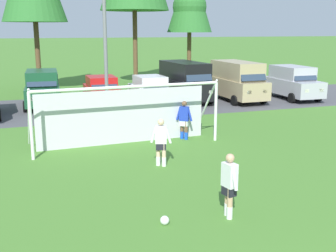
{
  "coord_description": "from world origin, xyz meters",
  "views": [
    {
      "loc": [
        -5.45,
        -3.05,
        4.59
      ],
      "look_at": [
        -1.07,
        10.05,
        1.42
      ],
      "focal_mm": 45.59,
      "sensor_mm": 36.0,
      "label": 1
    }
  ],
  "objects_px": {
    "player_winger_right": "(161,143)",
    "soccer_goal": "(125,113)",
    "player_striker_near": "(229,186)",
    "parked_car_slot_center_left": "(102,90)",
    "soccer_ball": "(165,220)",
    "parked_car_slot_center": "(151,90)",
    "parked_car_slot_far_right": "(293,82)",
    "parked_car_slot_right": "(237,80)",
    "parked_car_slot_left": "(43,88)",
    "parked_car_slot_center_right": "(185,81)",
    "street_lamp": "(109,43)",
    "player_defender_far": "(184,120)"
  },
  "relations": [
    {
      "from": "parked_car_slot_far_right",
      "to": "soccer_goal",
      "type": "bearing_deg",
      "value": -149.6
    },
    {
      "from": "parked_car_slot_center",
      "to": "parked_car_slot_right",
      "type": "relative_size",
      "value": 0.88
    },
    {
      "from": "soccer_ball",
      "to": "soccer_goal",
      "type": "xyz_separation_m",
      "value": [
        0.76,
        7.41,
        1.18
      ]
    },
    {
      "from": "parked_car_slot_center_right",
      "to": "parked_car_slot_far_right",
      "type": "bearing_deg",
      "value": -10.16
    },
    {
      "from": "parked_car_slot_center",
      "to": "player_striker_near",
      "type": "bearing_deg",
      "value": -99.57
    },
    {
      "from": "parked_car_slot_center",
      "to": "parked_car_slot_far_right",
      "type": "xyz_separation_m",
      "value": [
        9.47,
        -1.15,
        0.24
      ]
    },
    {
      "from": "soccer_ball",
      "to": "parked_car_slot_center",
      "type": "distance_m",
      "value": 16.85
    },
    {
      "from": "soccer_ball",
      "to": "player_striker_near",
      "type": "distance_m",
      "value": 1.79
    },
    {
      "from": "player_winger_right",
      "to": "parked_car_slot_right",
      "type": "xyz_separation_m",
      "value": [
        8.72,
        11.22,
        0.52
      ]
    },
    {
      "from": "parked_car_slot_center_right",
      "to": "parked_car_slot_right",
      "type": "height_order",
      "value": "same"
    },
    {
      "from": "player_defender_far",
      "to": "player_winger_right",
      "type": "relative_size",
      "value": 1.0
    },
    {
      "from": "parked_car_slot_far_right",
      "to": "parked_car_slot_center_left",
      "type": "bearing_deg",
      "value": 171.03
    },
    {
      "from": "player_striker_near",
      "to": "parked_car_slot_center_right",
      "type": "relative_size",
      "value": 0.33
    },
    {
      "from": "parked_car_slot_right",
      "to": "parked_car_slot_far_right",
      "type": "height_order",
      "value": "parked_car_slot_right"
    },
    {
      "from": "player_winger_right",
      "to": "street_lamp",
      "type": "height_order",
      "value": "street_lamp"
    },
    {
      "from": "soccer_ball",
      "to": "parked_car_slot_left",
      "type": "xyz_separation_m",
      "value": [
        -2.0,
        17.24,
        1.0
      ]
    },
    {
      "from": "parked_car_slot_left",
      "to": "parked_car_slot_right",
      "type": "xyz_separation_m",
      "value": [
        11.99,
        -1.71,
        0.23
      ]
    },
    {
      "from": "street_lamp",
      "to": "player_defender_far",
      "type": "bearing_deg",
      "value": -65.31
    },
    {
      "from": "soccer_goal",
      "to": "street_lamp",
      "type": "relative_size",
      "value": 1.0
    },
    {
      "from": "soccer_ball",
      "to": "parked_car_slot_center_right",
      "type": "relative_size",
      "value": 0.04
    },
    {
      "from": "parked_car_slot_left",
      "to": "parked_car_slot_center_right",
      "type": "bearing_deg",
      "value": -5.63
    },
    {
      "from": "parked_car_slot_center_left",
      "to": "parked_car_slot_center",
      "type": "height_order",
      "value": "same"
    },
    {
      "from": "parked_car_slot_center_left",
      "to": "parked_car_slot_far_right",
      "type": "bearing_deg",
      "value": -8.97
    },
    {
      "from": "parked_car_slot_center",
      "to": "player_defender_far",
      "type": "bearing_deg",
      "value": -97.15
    },
    {
      "from": "parked_car_slot_right",
      "to": "street_lamp",
      "type": "distance_m",
      "value": 9.84
    },
    {
      "from": "parked_car_slot_center",
      "to": "parked_car_slot_right",
      "type": "xyz_separation_m",
      "value": [
        5.6,
        -0.72,
        0.47
      ]
    },
    {
      "from": "player_winger_right",
      "to": "street_lamp",
      "type": "bearing_deg",
      "value": 91.3
    },
    {
      "from": "player_striker_near",
      "to": "parked_car_slot_center_left",
      "type": "relative_size",
      "value": 0.39
    },
    {
      "from": "player_striker_near",
      "to": "parked_car_slot_center_left",
      "type": "bearing_deg",
      "value": 90.46
    },
    {
      "from": "parked_car_slot_center",
      "to": "parked_car_slot_far_right",
      "type": "distance_m",
      "value": 9.54
    },
    {
      "from": "parked_car_slot_center_left",
      "to": "player_winger_right",
      "type": "bearing_deg",
      "value": -91.02
    },
    {
      "from": "soccer_goal",
      "to": "player_defender_far",
      "type": "distance_m",
      "value": 2.57
    },
    {
      "from": "soccer_goal",
      "to": "player_winger_right",
      "type": "distance_m",
      "value": 3.19
    },
    {
      "from": "player_striker_near",
      "to": "parked_car_slot_center",
      "type": "distance_m",
      "value": 16.57
    },
    {
      "from": "parked_car_slot_center_left",
      "to": "parked_car_slot_center",
      "type": "xyz_separation_m",
      "value": [
        2.89,
        -0.8,
        0.0
      ]
    },
    {
      "from": "player_striker_near",
      "to": "player_defender_far",
      "type": "height_order",
      "value": "same"
    },
    {
      "from": "parked_car_slot_center_left",
      "to": "parked_car_slot_far_right",
      "type": "height_order",
      "value": "parked_car_slot_far_right"
    },
    {
      "from": "player_winger_right",
      "to": "parked_car_slot_right",
      "type": "bearing_deg",
      "value": 52.16
    },
    {
      "from": "parked_car_slot_center_left",
      "to": "parked_car_slot_center_right",
      "type": "bearing_deg",
      "value": -7.34
    },
    {
      "from": "parked_car_slot_far_right",
      "to": "street_lamp",
      "type": "bearing_deg",
      "value": -167.18
    },
    {
      "from": "parked_car_slot_far_right",
      "to": "parked_car_slot_right",
      "type": "bearing_deg",
      "value": 173.71
    },
    {
      "from": "player_winger_right",
      "to": "soccer_goal",
      "type": "bearing_deg",
      "value": 99.46
    },
    {
      "from": "parked_car_slot_far_right",
      "to": "parked_car_slot_center",
      "type": "bearing_deg",
      "value": 173.07
    },
    {
      "from": "parked_car_slot_left",
      "to": "parked_car_slot_center_left",
      "type": "xyz_separation_m",
      "value": [
        3.5,
        -0.19,
        -0.24
      ]
    },
    {
      "from": "parked_car_slot_left",
      "to": "parked_car_slot_right",
      "type": "relative_size",
      "value": 0.97
    },
    {
      "from": "player_defender_far",
      "to": "parked_car_slot_center_left",
      "type": "bearing_deg",
      "value": 100.52
    },
    {
      "from": "parked_car_slot_center_left",
      "to": "street_lamp",
      "type": "height_order",
      "value": "street_lamp"
    },
    {
      "from": "soccer_goal",
      "to": "parked_car_slot_center_right",
      "type": "xyz_separation_m",
      "value": [
        5.96,
        8.97,
        0.05
      ]
    },
    {
      "from": "player_defender_far",
      "to": "parked_car_slot_center",
      "type": "relative_size",
      "value": 0.38
    },
    {
      "from": "street_lamp",
      "to": "parked_car_slot_far_right",
      "type": "bearing_deg",
      "value": 12.82
    }
  ]
}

